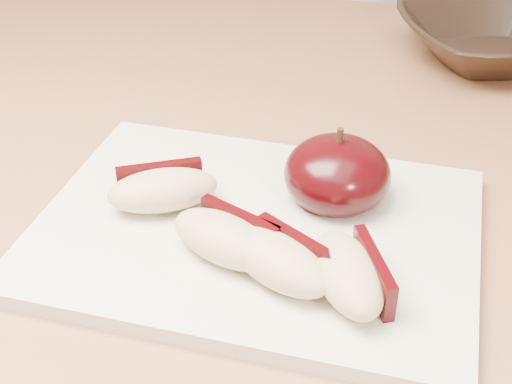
# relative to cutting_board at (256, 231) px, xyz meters

# --- Properties ---
(back_cabinet) EXTENTS (2.40, 0.62, 0.94)m
(back_cabinet) POSITION_rel_cutting_board_xyz_m (-0.10, 0.83, -0.43)
(back_cabinet) COLOR silver
(back_cabinet) RESTS_ON ground
(cutting_board) EXTENTS (0.28, 0.21, 0.01)m
(cutting_board) POSITION_rel_cutting_board_xyz_m (0.00, 0.00, 0.00)
(cutting_board) COLOR silver
(cutting_board) RESTS_ON island_counter
(apple_half) EXTENTS (0.08, 0.08, 0.06)m
(apple_half) POSITION_rel_cutting_board_xyz_m (0.04, 0.04, 0.02)
(apple_half) COLOR black
(apple_half) RESTS_ON cutting_board
(apple_wedge_a) EXTENTS (0.08, 0.06, 0.03)m
(apple_wedge_a) POSITION_rel_cutting_board_xyz_m (-0.06, 0.01, 0.02)
(apple_wedge_a) COLOR tan
(apple_wedge_a) RESTS_ON cutting_board
(apple_wedge_b) EXTENTS (0.08, 0.06, 0.03)m
(apple_wedge_b) POSITION_rel_cutting_board_xyz_m (-0.01, -0.03, 0.02)
(apple_wedge_b) COLOR tan
(apple_wedge_b) RESTS_ON cutting_board
(apple_wedge_c) EXTENTS (0.08, 0.07, 0.03)m
(apple_wedge_c) POSITION_rel_cutting_board_xyz_m (0.02, -0.05, 0.02)
(apple_wedge_c) COLOR tan
(apple_wedge_c) RESTS_ON cutting_board
(apple_wedge_d) EXTENTS (0.06, 0.08, 0.03)m
(apple_wedge_d) POSITION_rel_cutting_board_xyz_m (0.06, -0.05, 0.02)
(apple_wedge_d) COLOR tan
(apple_wedge_d) RESTS_ON cutting_board
(bowl) EXTENTS (0.23, 0.23, 0.04)m
(bowl) POSITION_rel_cutting_board_xyz_m (0.16, 0.32, 0.02)
(bowl) COLOR black
(bowl) RESTS_ON island_counter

